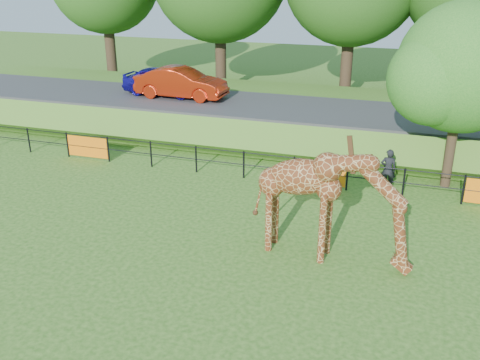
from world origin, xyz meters
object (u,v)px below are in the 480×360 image
(giraffe, at_px, (332,206))
(tree_east, at_px, (465,73))
(visitor, at_px, (388,169))
(car_blue, at_px, (163,81))
(car_red, at_px, (181,83))

(giraffe, height_order, tree_east, tree_east)
(visitor, bearing_deg, tree_east, -160.12)
(tree_east, bearing_deg, car_blue, 161.00)
(car_red, bearing_deg, visitor, -116.14)
(giraffe, relative_size, visitor, 2.95)
(car_blue, height_order, tree_east, tree_east)
(car_red, distance_m, visitor, 12.12)
(giraffe, bearing_deg, visitor, 84.26)
(visitor, xyz_separation_m, tree_east, (2.19, 1.05, 3.50))
(giraffe, bearing_deg, car_blue, 139.06)
(giraffe, bearing_deg, tree_east, 69.56)
(car_red, distance_m, tree_east, 13.80)
(giraffe, height_order, visitor, giraffe)
(visitor, bearing_deg, giraffe, 72.13)
(tree_east, bearing_deg, visitor, -154.51)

